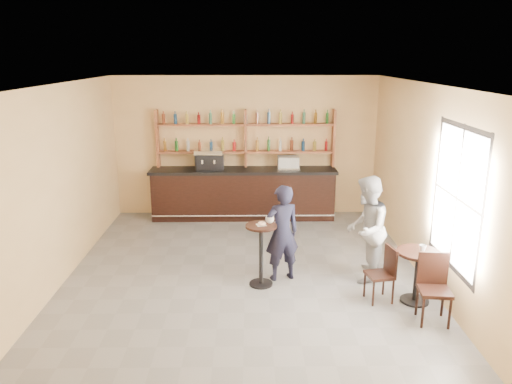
{
  "coord_description": "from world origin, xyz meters",
  "views": [
    {
      "loc": [
        0.08,
        -7.87,
        3.64
      ],
      "look_at": [
        0.2,
        0.8,
        1.25
      ],
      "focal_mm": 35.0,
      "sensor_mm": 36.0,
      "label": 1
    }
  ],
  "objects_px": {
    "man_main": "(282,233)",
    "cafe_table": "(417,277)",
    "espresso_machine": "(209,159)",
    "pedestal_table": "(261,255)",
    "bar_counter": "(243,193)",
    "pastry_case": "(288,163)",
    "chair_west": "(380,274)",
    "chair_south": "(435,290)",
    "patron_second": "(366,229)"
  },
  "relations": [
    {
      "from": "chair_south",
      "to": "pastry_case",
      "type": "bearing_deg",
      "value": 115.3
    },
    {
      "from": "chair_west",
      "to": "chair_south",
      "type": "height_order",
      "value": "chair_south"
    },
    {
      "from": "espresso_machine",
      "to": "pastry_case",
      "type": "xyz_separation_m",
      "value": [
        1.79,
        0.0,
        -0.08
      ]
    },
    {
      "from": "man_main",
      "to": "chair_south",
      "type": "xyz_separation_m",
      "value": [
        2.04,
        -1.44,
        -0.33
      ]
    },
    {
      "from": "man_main",
      "to": "pedestal_table",
      "type": "bearing_deg",
      "value": 14.56
    },
    {
      "from": "cafe_table",
      "to": "chair_west",
      "type": "bearing_deg",
      "value": 174.81
    },
    {
      "from": "cafe_table",
      "to": "patron_second",
      "type": "xyz_separation_m",
      "value": [
        -0.6,
        0.83,
        0.47
      ]
    },
    {
      "from": "bar_counter",
      "to": "pastry_case",
      "type": "relative_size",
      "value": 8.67
    },
    {
      "from": "bar_counter",
      "to": "pedestal_table",
      "type": "height_order",
      "value": "bar_counter"
    },
    {
      "from": "pastry_case",
      "to": "pedestal_table",
      "type": "distance_m",
      "value": 3.68
    },
    {
      "from": "pastry_case",
      "to": "chair_west",
      "type": "height_order",
      "value": "pastry_case"
    },
    {
      "from": "chair_south",
      "to": "man_main",
      "type": "bearing_deg",
      "value": 150.49
    },
    {
      "from": "bar_counter",
      "to": "pedestal_table",
      "type": "xyz_separation_m",
      "value": [
        0.32,
        -3.54,
        -0.05
      ]
    },
    {
      "from": "pedestal_table",
      "to": "cafe_table",
      "type": "bearing_deg",
      "value": -14.74
    },
    {
      "from": "bar_counter",
      "to": "pastry_case",
      "type": "xyz_separation_m",
      "value": [
        1.02,
        0.0,
        0.72
      ]
    },
    {
      "from": "bar_counter",
      "to": "pastry_case",
      "type": "height_order",
      "value": "pastry_case"
    },
    {
      "from": "espresso_machine",
      "to": "pastry_case",
      "type": "distance_m",
      "value": 1.79
    },
    {
      "from": "pastry_case",
      "to": "espresso_machine",
      "type": "bearing_deg",
      "value": -174.27
    },
    {
      "from": "cafe_table",
      "to": "patron_second",
      "type": "bearing_deg",
      "value": 126.13
    },
    {
      "from": "espresso_machine",
      "to": "chair_west",
      "type": "height_order",
      "value": "espresso_machine"
    },
    {
      "from": "espresso_machine",
      "to": "man_main",
      "type": "bearing_deg",
      "value": -76.01
    },
    {
      "from": "bar_counter",
      "to": "chair_south",
      "type": "relative_size",
      "value": 4.31
    },
    {
      "from": "bar_counter",
      "to": "patron_second",
      "type": "xyz_separation_m",
      "value": [
        2.06,
        -3.32,
        0.31
      ]
    },
    {
      "from": "patron_second",
      "to": "pedestal_table",
      "type": "bearing_deg",
      "value": -61.7
    },
    {
      "from": "cafe_table",
      "to": "chair_south",
      "type": "bearing_deg",
      "value": -85.24
    },
    {
      "from": "espresso_machine",
      "to": "cafe_table",
      "type": "bearing_deg",
      "value": -59.96
    },
    {
      "from": "cafe_table",
      "to": "pastry_case",
      "type": "bearing_deg",
      "value": 111.56
    },
    {
      "from": "man_main",
      "to": "chair_west",
      "type": "relative_size",
      "value": 1.89
    },
    {
      "from": "cafe_table",
      "to": "chair_west",
      "type": "height_order",
      "value": "chair_west"
    },
    {
      "from": "chair_west",
      "to": "patron_second",
      "type": "distance_m",
      "value": 0.9
    },
    {
      "from": "chair_west",
      "to": "chair_south",
      "type": "xyz_separation_m",
      "value": [
        0.6,
        -0.65,
        0.06
      ]
    },
    {
      "from": "bar_counter",
      "to": "patron_second",
      "type": "relative_size",
      "value": 2.38
    },
    {
      "from": "espresso_machine",
      "to": "patron_second",
      "type": "bearing_deg",
      "value": -59.16
    },
    {
      "from": "chair_south",
      "to": "chair_west",
      "type": "bearing_deg",
      "value": 138.43
    },
    {
      "from": "espresso_machine",
      "to": "man_main",
      "type": "height_order",
      "value": "man_main"
    },
    {
      "from": "pedestal_table",
      "to": "chair_west",
      "type": "bearing_deg",
      "value": -17.54
    },
    {
      "from": "bar_counter",
      "to": "patron_second",
      "type": "height_order",
      "value": "patron_second"
    },
    {
      "from": "espresso_machine",
      "to": "pedestal_table",
      "type": "xyz_separation_m",
      "value": [
        1.09,
        -3.54,
        -0.85
      ]
    },
    {
      "from": "chair_south",
      "to": "patron_second",
      "type": "distance_m",
      "value": 1.62
    },
    {
      "from": "bar_counter",
      "to": "chair_south",
      "type": "bearing_deg",
      "value": -60.31
    },
    {
      "from": "cafe_table",
      "to": "chair_south",
      "type": "distance_m",
      "value": 0.61
    },
    {
      "from": "bar_counter",
      "to": "chair_south",
      "type": "xyz_separation_m",
      "value": [
        2.71,
        -4.75,
        -0.08
      ]
    },
    {
      "from": "pedestal_table",
      "to": "bar_counter",
      "type": "bearing_deg",
      "value": 95.24
    },
    {
      "from": "cafe_table",
      "to": "patron_second",
      "type": "relative_size",
      "value": 0.47
    },
    {
      "from": "patron_second",
      "to": "man_main",
      "type": "bearing_deg",
      "value": -69.21
    },
    {
      "from": "man_main",
      "to": "cafe_table",
      "type": "bearing_deg",
      "value": 138.74
    },
    {
      "from": "chair_west",
      "to": "pedestal_table",
      "type": "bearing_deg",
      "value": -118.68
    },
    {
      "from": "chair_south",
      "to": "patron_second",
      "type": "height_order",
      "value": "patron_second"
    },
    {
      "from": "pastry_case",
      "to": "chair_west",
      "type": "xyz_separation_m",
      "value": [
        1.09,
        -4.1,
        -0.86
      ]
    },
    {
      "from": "espresso_machine",
      "to": "pedestal_table",
      "type": "relative_size",
      "value": 0.61
    }
  ]
}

